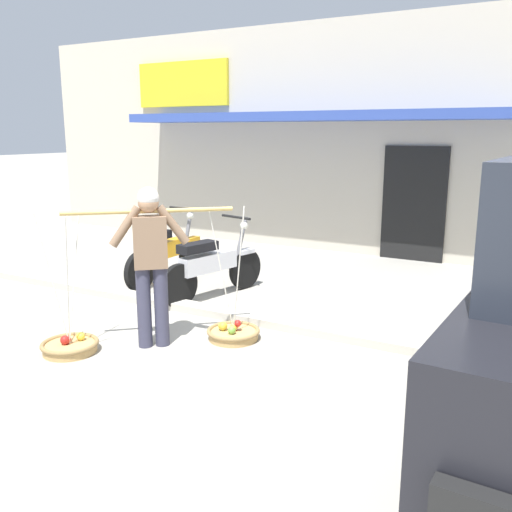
% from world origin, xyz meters
% --- Properties ---
extents(ground_plane, '(90.00, 90.00, 0.00)m').
position_xyz_m(ground_plane, '(0.00, 0.00, 0.00)').
color(ground_plane, '#9E998C').
extents(sidewalk_curb, '(20.00, 0.24, 0.10)m').
position_xyz_m(sidewalk_curb, '(0.00, 0.70, 0.05)').
color(sidewalk_curb, '#BAB4A5').
rests_on(sidewalk_curb, ground).
extents(fruit_vendor, '(1.32, 1.17, 1.70)m').
position_xyz_m(fruit_vendor, '(-0.54, -0.44, 0.98)').
color(fruit_vendor, '#38384C').
rests_on(fruit_vendor, ground).
extents(fruit_basket_left_side, '(0.59, 0.59, 1.45)m').
position_xyz_m(fruit_basket_left_side, '(-1.19, -1.01, 0.08)').
color(fruit_basket_left_side, tan).
rests_on(fruit_basket_left_side, ground).
extents(fruit_basket_right_side, '(0.59, 0.59, 1.45)m').
position_xyz_m(fruit_basket_right_side, '(0.10, 0.13, 0.08)').
color(fruit_basket_right_side, tan).
rests_on(fruit_basket_right_side, ground).
extents(motorcycle_nearest_shop, '(0.54, 1.82, 1.09)m').
position_xyz_m(motorcycle_nearest_shop, '(-2.03, 1.69, 0.45)').
color(motorcycle_nearest_shop, black).
rests_on(motorcycle_nearest_shop, ground).
extents(motorcycle_second_in_row, '(0.63, 1.79, 1.09)m').
position_xyz_m(motorcycle_second_in_row, '(-0.96, 1.32, 0.45)').
color(motorcycle_second_in_row, black).
rests_on(motorcycle_second_in_row, ground).
extents(storefront_building, '(13.00, 6.00, 4.20)m').
position_xyz_m(storefront_building, '(-1.08, 7.48, 2.10)').
color(storefront_building, beige).
rests_on(storefront_building, ground).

